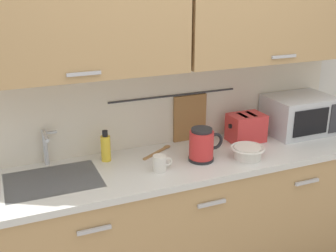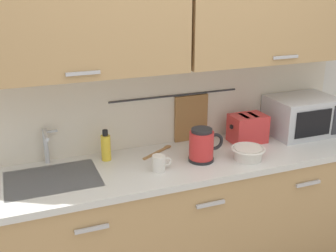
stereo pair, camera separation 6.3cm
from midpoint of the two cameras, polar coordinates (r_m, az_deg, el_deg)
name	(u,v)px [view 1 (the left image)]	position (r m, az deg, el deg)	size (l,w,h in m)	color
counter_unit	(186,219)	(2.84, 1.85, -12.56)	(2.53, 0.64, 0.90)	tan
back_wall_assembly	(175,53)	(2.66, 0.21, 9.96)	(3.70, 0.41, 2.50)	silver
sink_faucet	(46,143)	(2.59, -16.97, -2.28)	(0.09, 0.17, 0.22)	#B2B5BA
microwave	(299,114)	(3.15, 16.81, 1.51)	(0.46, 0.35, 0.27)	silver
electric_kettle	(202,145)	(2.57, 3.96, -2.57)	(0.23, 0.16, 0.21)	black
dish_soap_bottle	(106,147)	(2.60, -9.16, -2.90)	(0.06, 0.06, 0.20)	yellow
mug_near_sink	(160,163)	(2.45, -1.83, -5.08)	(0.12, 0.08, 0.09)	silver
mixing_bowl	(248,152)	(2.65, 10.11, -3.45)	(0.21, 0.21, 0.08)	silver
toaster	(246,128)	(2.91, 9.98, -0.21)	(0.26, 0.17, 0.19)	red
wooden_spoon	(160,151)	(2.73, -1.73, -3.35)	(0.25, 0.17, 0.01)	#9E7042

